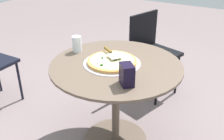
% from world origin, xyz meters
% --- Properties ---
extents(ground_plane, '(10.00, 10.00, 0.00)m').
position_xyz_m(ground_plane, '(0.00, 0.00, 0.00)').
color(ground_plane, slate).
extents(patio_table, '(0.93, 0.93, 0.70)m').
position_xyz_m(patio_table, '(0.00, 0.00, 0.51)').
color(patio_table, brown).
rests_on(patio_table, ground).
extents(pizza_on_tray, '(0.40, 0.40, 0.04)m').
position_xyz_m(pizza_on_tray, '(-0.01, 0.03, 0.71)').
color(pizza_on_tray, silver).
rests_on(pizza_on_tray, patio_table).
extents(pizza_server, '(0.16, 0.20, 0.02)m').
position_xyz_m(pizza_server, '(0.06, 0.07, 0.75)').
color(pizza_server, silver).
rests_on(pizza_server, pizza_on_tray).
extents(drinking_cup, '(0.07, 0.07, 0.12)m').
position_xyz_m(drinking_cup, '(0.04, 0.37, 0.76)').
color(drinking_cup, silver).
rests_on(drinking_cup, patio_table).
extents(napkin_dispenser, '(0.12, 0.12, 0.13)m').
position_xyz_m(napkin_dispenser, '(-0.22, -0.19, 0.76)').
color(napkin_dispenser, black).
rests_on(napkin_dispenser, patio_table).
extents(patio_chair_corner, '(0.49, 0.49, 0.83)m').
position_xyz_m(patio_chair_corner, '(0.87, 0.08, 0.50)').
color(patio_chair_corner, black).
rests_on(patio_chair_corner, ground).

